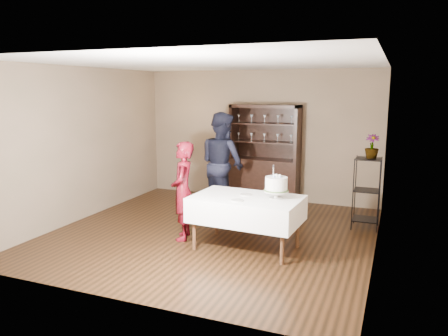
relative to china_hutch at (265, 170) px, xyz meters
The scene contains 14 objects.
floor 2.36m from the china_hutch, 95.08° to the right, with size 5.00×5.00×0.00m, color black.
ceiling 3.04m from the china_hutch, 95.08° to the right, with size 5.00×5.00×0.00m, color silver.
back_wall 0.76m from the china_hutch, 128.88° to the left, with size 5.00×0.02×2.70m, color brown.
wall_left 3.58m from the china_hutch, 140.17° to the right, with size 0.02×5.00×2.70m, color brown.
wall_right 3.29m from the china_hutch, 44.39° to the right, with size 0.02×5.00×2.70m, color brown.
china_hutch is the anchor object (origin of this frame).
plant_etagere 2.33m from the china_hutch, 26.83° to the right, with size 0.42×0.42×1.20m.
cake_table 2.75m from the china_hutch, 78.82° to the right, with size 1.61×1.05×0.78m.
woman 2.71m from the china_hutch, 100.98° to the right, with size 0.56×0.37×1.53m, color #3B0506.
man 1.27m from the china_hutch, 113.00° to the right, with size 0.92×0.72×1.90m, color black.
cake 2.81m from the china_hutch, 70.12° to the right, with size 0.39×0.39×0.49m.
plate_near 3.01m from the china_hutch, 80.65° to the right, with size 0.18×0.18×0.01m, color beige.
plate_far 2.66m from the china_hutch, 79.33° to the right, with size 0.17×0.17×0.01m, color beige.
potted_plant 2.46m from the china_hutch, 25.95° to the right, with size 0.22×0.22×0.39m, color #43622F.
Camera 1 is at (2.71, -6.25, 2.31)m, focal length 35.00 mm.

